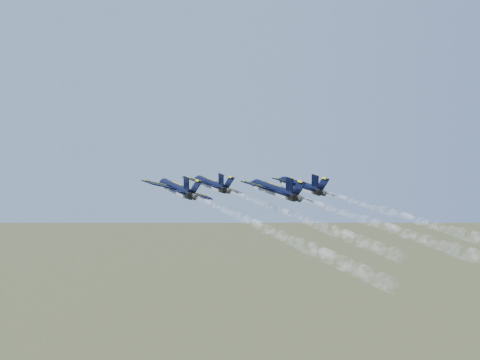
{
  "coord_description": "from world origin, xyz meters",
  "views": [
    {
      "loc": [
        -3.5,
        -107.39,
        100.22
      ],
      "look_at": [
        0.94,
        -0.0,
        96.33
      ],
      "focal_mm": 50.0,
      "sensor_mm": 36.0,
      "label": 1
    }
  ],
  "objects_px": {
    "jet_left": "(176,189)",
    "jet_slot": "(274,190)",
    "jet_lead": "(211,184)",
    "jet_right": "(300,186)"
  },
  "relations": [
    {
      "from": "jet_lead",
      "to": "jet_slot",
      "type": "height_order",
      "value": "same"
    },
    {
      "from": "jet_lead",
      "to": "jet_slot",
      "type": "distance_m",
      "value": 22.04
    },
    {
      "from": "jet_left",
      "to": "jet_slot",
      "type": "xyz_separation_m",
      "value": [
        14.29,
        -4.46,
        0.0
      ]
    },
    {
      "from": "jet_lead",
      "to": "jet_slot",
      "type": "relative_size",
      "value": 1.0
    },
    {
      "from": "jet_lead",
      "to": "jet_slot",
      "type": "bearing_deg",
      "value": -89.78
    },
    {
      "from": "jet_slot",
      "to": "jet_right",
      "type": "bearing_deg",
      "value": 42.99
    },
    {
      "from": "jet_lead",
      "to": "jet_right",
      "type": "xyz_separation_m",
      "value": [
        14.71,
        -6.75,
        0.0
      ]
    },
    {
      "from": "jet_left",
      "to": "jet_slot",
      "type": "height_order",
      "value": "same"
    },
    {
      "from": "jet_slot",
      "to": "jet_lead",
      "type": "bearing_deg",
      "value": 90.22
    },
    {
      "from": "jet_left",
      "to": "jet_right",
      "type": "bearing_deg",
      "value": -0.24
    }
  ]
}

